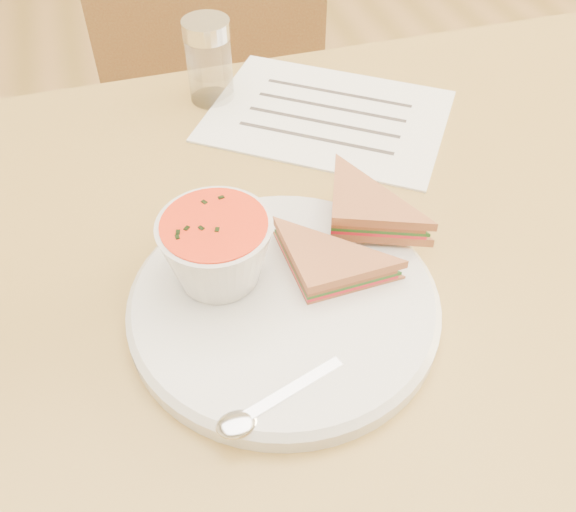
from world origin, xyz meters
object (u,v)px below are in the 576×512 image
object	(u,v)px
chair_far	(204,155)
condiment_shaker	(209,61)
soup_bowl	(217,253)
dining_table	(332,405)
plate	(284,305)

from	to	relation	value
chair_far	condiment_shaker	size ratio (longest dim) A/B	9.36
chair_far	condiment_shaker	world-z (taller)	chair_far
condiment_shaker	soup_bowl	bearing A→B (deg)	-100.48
dining_table	condiment_shaker	xyz separation A→B (m)	(-0.09, 0.27, 0.43)
soup_bowl	condiment_shaker	size ratio (longest dim) A/B	0.96
dining_table	condiment_shaker	size ratio (longest dim) A/B	9.40
dining_table	plate	xyz separation A→B (m)	(-0.10, -0.10, 0.38)
dining_table	soup_bowl	size ratio (longest dim) A/B	9.74
condiment_shaker	dining_table	bearing A→B (deg)	-71.75
dining_table	soup_bowl	distance (m)	0.46
soup_bowl	condiment_shaker	world-z (taller)	condiment_shaker
condiment_shaker	chair_far	bearing A→B (deg)	88.05
plate	condiment_shaker	size ratio (longest dim) A/B	2.68
dining_table	chair_far	bearing A→B (deg)	99.63
dining_table	plate	bearing A→B (deg)	-135.90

